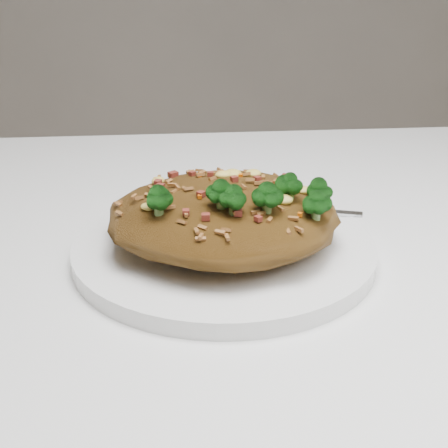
# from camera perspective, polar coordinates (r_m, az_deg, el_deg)

# --- Properties ---
(dining_table) EXTENTS (1.20, 0.80, 0.75)m
(dining_table) POSITION_cam_1_polar(r_m,az_deg,el_deg) (0.56, 8.25, -12.02)
(dining_table) COLOR white
(dining_table) RESTS_ON ground
(plate) EXTENTS (0.25, 0.25, 0.01)m
(plate) POSITION_cam_1_polar(r_m,az_deg,el_deg) (0.52, -0.00, -2.23)
(plate) COLOR white
(plate) RESTS_ON dining_table
(fried_rice) EXTENTS (0.19, 0.17, 0.07)m
(fried_rice) POSITION_cam_1_polar(r_m,az_deg,el_deg) (0.50, 0.11, 1.58)
(fried_rice) COLOR brown
(fried_rice) RESTS_ON plate
(fork) EXTENTS (0.16, 0.06, 0.00)m
(fork) POSITION_cam_1_polar(r_m,az_deg,el_deg) (0.57, 5.27, 1.41)
(fork) COLOR silver
(fork) RESTS_ON plate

